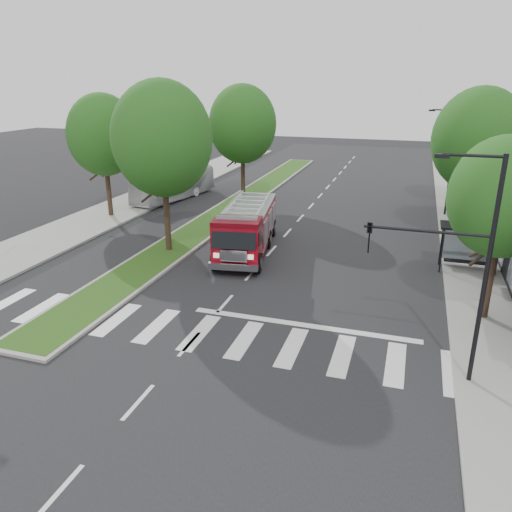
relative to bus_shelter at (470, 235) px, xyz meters
The scene contains 15 objects.
ground 14.00m from the bus_shelter, 143.97° to the right, with size 140.00×140.00×0.00m, color black.
sidewalk_right 3.00m from the bus_shelter, 54.94° to the left, with size 5.00×80.00×0.15m, color gray.
sidewalk_left 25.84m from the bus_shelter, behind, with size 5.00×80.00×0.15m, color gray.
median 19.92m from the bus_shelter, 150.20° to the left, with size 3.00×50.00×0.15m.
bus_shelter is the anchor object (origin of this frame).
tree_right_near 7.06m from the bus_shelter, 87.21° to the right, with size 4.40×4.40×8.05m.
tree_right_mid 7.36m from the bus_shelter, 87.07° to the left, with size 5.60×5.60×9.72m.
tree_right_far 16.30m from the bus_shelter, 88.92° to the left, with size 5.00×5.00×8.73m.
tree_median_near 17.98m from the bus_shelter, behind, with size 5.80×5.80×10.16m.
tree_median_far 21.36m from the bus_shelter, 145.43° to the left, with size 5.60×5.60×9.72m.
tree_left_mid 25.82m from the bus_shelter, behind, with size 5.20×5.20×9.16m.
streetlight_right_near 12.05m from the bus_shelter, 97.76° to the right, with size 4.08×0.22×8.00m.
streetlight_right_far 12.13m from the bus_shelter, 94.11° to the left, with size 2.11×0.20×8.00m.
fire_engine 12.67m from the bus_shelter, behind, with size 4.01×9.21×3.09m.
city_bus 25.58m from the bus_shelter, 155.14° to the left, with size 2.19×9.37×2.61m, color silver.
Camera 1 is at (7.94, -20.05, 10.14)m, focal length 35.00 mm.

